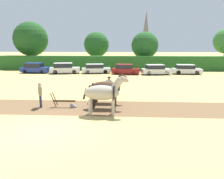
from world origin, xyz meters
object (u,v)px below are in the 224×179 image
at_px(draft_horse_lead_left, 104,93).
at_px(parked_car_center_left, 96,69).
at_px(parked_car_far_left, 35,68).
at_px(parked_car_center, 125,69).
at_px(draft_horse_lead_right, 106,89).
at_px(parked_car_center_right, 156,70).
at_px(draft_horse_trail_left, 107,87).
at_px(plow, 66,103).
at_px(farmer_at_plow, 40,93).
at_px(tree_center_left, 145,45).
at_px(parked_car_right, 186,69).
at_px(church_spire, 146,33).
at_px(tree_left, 96,45).
at_px(farmer_beside_team, 109,85).
at_px(tree_far_left, 31,39).
at_px(parked_car_left, 64,68).

height_order(draft_horse_lead_left, parked_car_center_left, draft_horse_lead_left).
distance_m(parked_car_far_left, parked_car_center, 14.00).
xyz_separation_m(draft_horse_lead_left, parked_car_center_left, (-3.15, 20.05, -0.72)).
relative_size(draft_horse_lead_right, parked_car_center_right, 0.65).
xyz_separation_m(draft_horse_trail_left, plow, (-2.77, -1.45, -0.90)).
distance_m(draft_horse_lead_left, farmer_at_plow, 4.76).
xyz_separation_m(tree_center_left, draft_horse_trail_left, (-4.89, -24.81, -2.97)).
height_order(tree_center_left, parked_car_right, tree_center_left).
distance_m(plow, parked_car_center, 18.37).
relative_size(tree_center_left, farmer_at_plow, 3.77).
xyz_separation_m(church_spire, parked_car_center_left, (-11.67, -46.55, -7.50)).
bearing_deg(parked_car_center_left, tree_center_left, 34.98).
height_order(tree_left, parked_car_center_left, tree_left).
distance_m(tree_center_left, farmer_at_plow, 28.19).
relative_size(tree_center_left, draft_horse_trail_left, 2.31).
bearing_deg(tree_center_left, parked_car_center, -112.67).
distance_m(farmer_beside_team, parked_car_center, 14.35).
relative_size(draft_horse_trail_left, plow, 1.62).
relative_size(plow, parked_car_far_left, 0.40).
bearing_deg(plow, draft_horse_lead_left, -27.61).
bearing_deg(plow, tree_far_left, 117.17).
relative_size(tree_far_left, plow, 4.77).
height_order(tree_left, parked_car_center_right, tree_left).
bearing_deg(draft_horse_trail_left, parked_car_center, 85.07).
distance_m(parked_car_far_left, parked_car_center_left, 9.47).
height_order(farmer_at_plow, farmer_beside_team, farmer_at_plow).
xyz_separation_m(tree_far_left, farmer_at_plow, (11.78, -26.39, -4.29)).
xyz_separation_m(tree_far_left, parked_car_far_left, (3.72, -7.82, -4.58)).
bearing_deg(parked_car_center_right, farmer_at_plow, -128.26).
relative_size(tree_far_left, farmer_at_plow, 4.82).
relative_size(church_spire, plow, 8.79).
distance_m(draft_horse_lead_left, parked_car_left, 21.08).
bearing_deg(parked_car_left, draft_horse_lead_left, -78.60).
bearing_deg(parked_car_right, church_spire, 94.28).
xyz_separation_m(tree_center_left, draft_horse_lead_left, (-4.88, -27.71, -2.78)).
xyz_separation_m(tree_left, draft_horse_lead_right, (4.26, -28.38, -3.01)).
bearing_deg(parked_car_left, parked_car_center_right, -12.38).
bearing_deg(draft_horse_trail_left, draft_horse_lead_left, -89.97).
relative_size(tree_center_left, church_spire, 0.42).
bearing_deg(parked_car_far_left, tree_left, 53.84).
bearing_deg(parked_car_far_left, parked_car_center_right, 1.44).
bearing_deg(tree_center_left, tree_far_left, 179.97).
xyz_separation_m(farmer_beside_team, parked_car_center_right, (5.86, 14.05, -0.27)).
xyz_separation_m(farmer_beside_team, parked_car_left, (-7.85, 14.49, -0.21)).
bearing_deg(farmer_beside_team, tree_left, 45.93).
bearing_deg(parked_car_left, plow, -84.80).
relative_size(farmer_at_plow, parked_car_far_left, 0.40).
bearing_deg(farmer_beside_team, parked_car_right, 1.12).
height_order(draft_horse_lead_left, farmer_at_plow, draft_horse_lead_left).
distance_m(draft_horse_lead_left, farmer_beside_team, 5.08).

